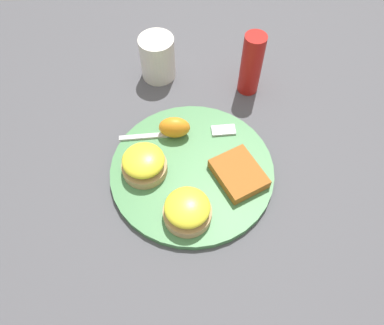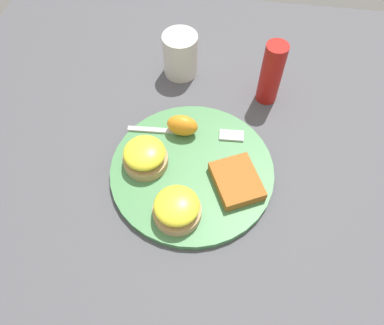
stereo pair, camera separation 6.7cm
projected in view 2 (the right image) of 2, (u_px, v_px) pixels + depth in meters
The scene contains 9 objects.
ground_plane at pixel (192, 172), 0.70m from camera, with size 1.10×1.10×0.00m, color #4C4C51.
plate at pixel (192, 170), 0.70m from camera, with size 0.30×0.30×0.01m, color #47844C.
sandwich_benedict_left at pixel (144, 158), 0.67m from camera, with size 0.08×0.08×0.05m.
sandwich_benedict_right at pixel (177, 208), 0.62m from camera, with size 0.08×0.08×0.05m.
hashbrown_patty at pixel (237, 181), 0.66m from camera, with size 0.09×0.08×0.02m, color #A55C21.
orange_wedge at pixel (182, 125), 0.72m from camera, with size 0.06×0.04×0.04m, color orange.
fork at pixel (193, 133), 0.73m from camera, with size 0.03×0.23×0.00m.
cup at pixel (180, 54), 0.81m from camera, with size 0.11×0.07×0.10m.
condiment_bottle at pixel (271, 73), 0.74m from camera, with size 0.04×0.04×0.14m, color #B21914.
Camera 2 is at (-0.36, -0.05, 0.60)m, focal length 35.00 mm.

